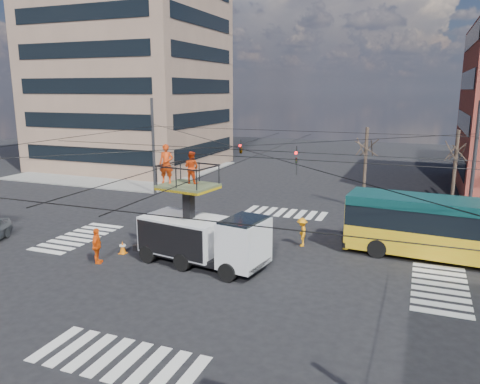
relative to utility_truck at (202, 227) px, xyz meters
name	(u,v)px	position (x,y,z in m)	size (l,w,h in m)	color
ground	(233,259)	(1.11, 1.32, -1.97)	(120.00, 120.00, 0.00)	black
sidewalk_nw	(127,170)	(-19.89, 22.32, -1.91)	(18.00, 18.00, 0.12)	slate
crosswalks	(233,259)	(1.11, 1.32, -1.96)	(22.40, 22.40, 0.02)	silver
building_tower	(128,30)	(-20.87, 25.30, 13.03)	(18.06, 16.06, 30.00)	#836653
overhead_network	(234,177)	(1.04, 1.73, 2.32)	(24.24, 24.24, 8.00)	#2D2D30
tree_a	(366,146)	(6.11, 14.82, 2.66)	(2.00, 2.00, 6.00)	#382B21
tree_b	(457,150)	(12.11, 14.82, 2.66)	(2.00, 2.00, 6.00)	#382B21
utility_truck	(202,227)	(0.00, 0.00, 0.00)	(7.28, 3.53, 6.02)	black
city_bus	(466,230)	(12.28, 5.11, -0.25)	(11.99, 3.53, 3.20)	orange
traffic_cone	(123,247)	(-4.75, -0.07, -1.62)	(0.36, 0.36, 0.70)	orange
worker_ground	(97,246)	(-5.09, -1.75, -1.05)	(1.08, 0.45, 1.84)	#FF6010
flagger	(302,232)	(3.96, 4.63, -1.15)	(1.06, 0.61, 1.63)	orange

